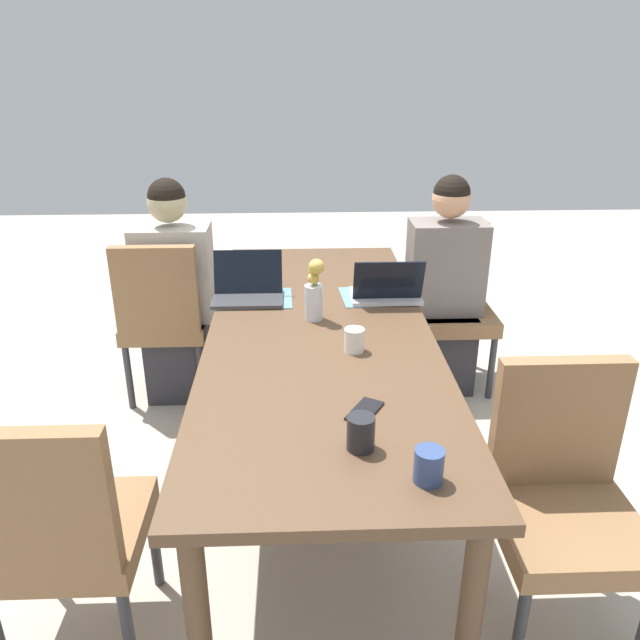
# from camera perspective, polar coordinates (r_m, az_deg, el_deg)

# --- Properties ---
(ground_plane) EXTENTS (10.00, 10.00, 0.00)m
(ground_plane) POSITION_cam_1_polar(r_m,az_deg,el_deg) (2.95, -0.00, -13.89)
(ground_plane) COLOR #B2A899
(dining_table) EXTENTS (2.32, 0.91, 0.72)m
(dining_table) POSITION_cam_1_polar(r_m,az_deg,el_deg) (2.61, -0.00, -2.40)
(dining_table) COLOR brown
(dining_table) RESTS_ON ground_plane
(chair_near_left_near) EXTENTS (0.44, 0.44, 0.90)m
(chair_near_left_near) POSITION_cam_1_polar(r_m,az_deg,el_deg) (3.62, 11.70, 2.05)
(chair_near_left_near) COLOR olive
(chair_near_left_near) RESTS_ON ground_plane
(person_near_left_near) EXTENTS (0.36, 0.40, 1.19)m
(person_near_left_near) POSITION_cam_1_polar(r_m,az_deg,el_deg) (3.53, 11.06, 2.02)
(person_near_left_near) COLOR #2D2D33
(person_near_left_near) RESTS_ON ground_plane
(chair_far_left_mid) EXTENTS (0.44, 0.44, 0.90)m
(chair_far_left_mid) POSITION_cam_1_polar(r_m,az_deg,el_deg) (3.43, -13.97, 0.59)
(chair_far_left_mid) COLOR olive
(chair_far_left_mid) RESTS_ON ground_plane
(person_far_left_mid) EXTENTS (0.36, 0.40, 1.19)m
(person_far_left_mid) POSITION_cam_1_polar(r_m,az_deg,el_deg) (3.47, -12.81, 1.50)
(person_far_left_mid) COLOR #2D2D33
(person_far_left_mid) RESTS_ON ground_plane
(chair_far_left_far) EXTENTS (0.44, 0.44, 0.90)m
(chair_far_left_far) POSITION_cam_1_polar(r_m,az_deg,el_deg) (2.08, -22.45, -16.85)
(chair_far_left_far) COLOR olive
(chair_far_left_far) RESTS_ON ground_plane
(chair_near_right_near) EXTENTS (0.44, 0.44, 0.90)m
(chair_near_right_near) POSITION_cam_1_polar(r_m,az_deg,el_deg) (2.21, 21.11, -14.06)
(chair_near_right_near) COLOR olive
(chair_near_right_near) RESTS_ON ground_plane
(flower_vase) EXTENTS (0.08, 0.08, 0.27)m
(flower_vase) POSITION_cam_1_polar(r_m,az_deg,el_deg) (2.64, -0.53, 2.68)
(flower_vase) COLOR silver
(flower_vase) RESTS_ON dining_table
(placemat_near_left_near) EXTENTS (0.29, 0.38, 0.00)m
(placemat_near_left_near) POSITION_cam_1_polar(r_m,az_deg,el_deg) (2.96, 5.45, 2.18)
(placemat_near_left_near) COLOR slate
(placemat_near_left_near) RESTS_ON dining_table
(placemat_far_left_mid) EXTENTS (0.27, 0.37, 0.00)m
(placemat_far_left_mid) POSITION_cam_1_polar(r_m,az_deg,el_deg) (2.93, -6.09, 1.92)
(placemat_far_left_mid) COLOR slate
(placemat_far_left_mid) RESTS_ON dining_table
(laptop_near_left_near) EXTENTS (0.22, 0.32, 0.21)m
(laptop_near_left_near) POSITION_cam_1_polar(r_m,az_deg,el_deg) (2.90, 6.00, 2.60)
(laptop_near_left_near) COLOR silver
(laptop_near_left_near) RESTS_ON dining_table
(laptop_far_left_mid) EXTENTS (0.22, 0.32, 0.21)m
(laptop_far_left_mid) POSITION_cam_1_polar(r_m,az_deg,el_deg) (2.91, -6.52, 2.68)
(laptop_far_left_mid) COLOR #38383D
(laptop_far_left_mid) RESTS_ON dining_table
(coffee_mug_near_left) EXTENTS (0.08, 0.08, 0.10)m
(coffee_mug_near_left) POSITION_cam_1_polar(r_m,az_deg,el_deg) (1.84, 3.70, -10.13)
(coffee_mug_near_left) COLOR #232328
(coffee_mug_near_left) RESTS_ON dining_table
(coffee_mug_near_right) EXTENTS (0.08, 0.08, 0.09)m
(coffee_mug_near_right) POSITION_cam_1_polar(r_m,az_deg,el_deg) (2.40, 3.11, -1.82)
(coffee_mug_near_right) COLOR white
(coffee_mug_near_right) RESTS_ON dining_table
(coffee_mug_centre_left) EXTENTS (0.08, 0.08, 0.10)m
(coffee_mug_centre_left) POSITION_cam_1_polar(r_m,az_deg,el_deg) (1.74, 9.80, -12.84)
(coffee_mug_centre_left) COLOR #33477A
(coffee_mug_centre_left) RESTS_ON dining_table
(phone_black) EXTENTS (0.17, 0.14, 0.01)m
(phone_black) POSITION_cam_1_polar(r_m,az_deg,el_deg) (2.03, 4.05, -8.18)
(phone_black) COLOR black
(phone_black) RESTS_ON dining_table
(phone_silver) EXTENTS (0.17, 0.12, 0.01)m
(phone_silver) POSITION_cam_1_polar(r_m,az_deg,el_deg) (3.29, -5.92, 4.42)
(phone_silver) COLOR silver
(phone_silver) RESTS_ON dining_table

